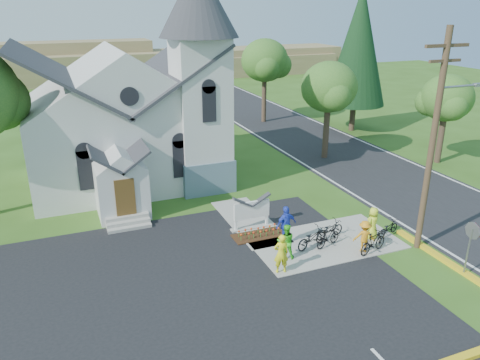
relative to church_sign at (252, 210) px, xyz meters
name	(u,v)px	position (x,y,z in m)	size (l,w,h in m)	color
ground	(303,253)	(1.20, -3.20, -1.03)	(120.00, 120.00, 0.00)	#315317
parking_lot	(163,313)	(-5.80, -5.20, -1.02)	(20.00, 16.00, 0.02)	black
road	(321,145)	(11.20, 11.80, -1.02)	(8.00, 90.00, 0.02)	black
sidewalk	(325,242)	(2.70, -2.70, -1.00)	(7.00, 4.00, 0.05)	gray
church	(129,100)	(-4.28, 9.28, 4.22)	(12.35, 12.00, 13.00)	silver
church_sign	(252,210)	(0.00, 0.00, 0.00)	(2.20, 0.40, 1.70)	gray
flower_bed	(259,235)	(0.00, -0.90, -0.99)	(2.60, 1.10, 0.07)	#331E0E
utility_pole	(435,136)	(6.56, -4.70, 4.38)	(3.45, 0.28, 10.00)	#442D22
stop_sign	(471,238)	(6.63, -7.40, 0.75)	(0.11, 0.76, 2.48)	gray
tree_road_near	(329,87)	(9.70, 8.80, 4.18)	(4.00, 4.00, 7.05)	#3C2E20
tree_road_mid	(265,61)	(10.20, 20.80, 4.75)	(4.40, 4.40, 7.80)	#3C2E20
tree_road_far	(447,98)	(16.70, 4.80, 3.61)	(3.60, 3.60, 6.30)	#3C2E20
conifer	(359,46)	(16.20, 14.80, 6.36)	(5.20, 5.20, 12.40)	#3C2E20
distant_hills	(141,64)	(4.56, 53.13, 1.15)	(61.00, 10.00, 5.60)	olive
cyclist_0	(281,253)	(-0.50, -4.32, -0.09)	(0.65, 0.42, 1.77)	yellow
bike_0	(312,238)	(1.82, -2.91, -0.49)	(0.64, 1.83, 0.96)	black
cyclist_1	(286,241)	(0.23, -3.33, -0.15)	(0.80, 0.62, 1.65)	#49DF29
bike_1	(328,237)	(2.58, -3.11, -0.50)	(0.44, 1.57, 0.95)	black
cyclist_2	(286,225)	(0.88, -2.08, -0.03)	(1.11, 0.46, 1.90)	blue
bike_2	(330,229)	(3.12, -2.39, -0.54)	(0.58, 1.66, 0.87)	black
cyclist_3	(364,236)	(3.83, -4.16, -0.21)	(0.99, 0.57, 1.54)	orange
bike_3	(373,242)	(4.16, -4.40, -0.46)	(0.49, 1.73, 1.04)	black
cyclist_4	(373,223)	(5.00, -3.21, -0.17)	(0.78, 0.51, 1.60)	#CDE42A
bike_4	(388,228)	(5.90, -3.29, -0.57)	(0.54, 1.55, 0.81)	black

